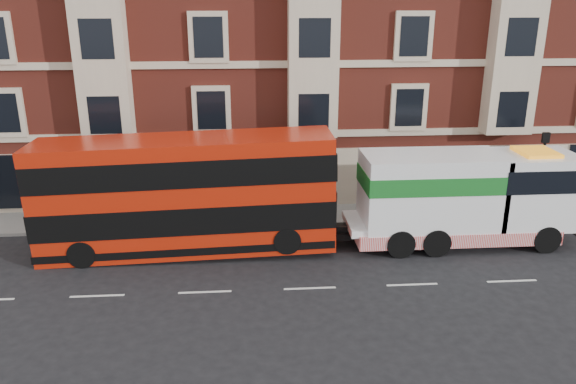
% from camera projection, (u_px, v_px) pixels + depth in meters
% --- Properties ---
extents(ground, '(120.00, 120.00, 0.00)m').
position_uv_depth(ground, '(310.00, 288.00, 21.51)').
color(ground, black).
rests_on(ground, ground).
extents(sidewalk, '(90.00, 3.00, 0.15)m').
position_uv_depth(sidewalk, '(294.00, 216.00, 28.56)').
color(sidewalk, slate).
rests_on(sidewalk, ground).
extents(victorian_terrace, '(45.00, 12.00, 20.40)m').
position_uv_depth(victorian_terrace, '(292.00, 8.00, 32.44)').
color(victorian_terrace, maroon).
rests_on(victorian_terrace, ground).
extents(lamp_post_west, '(0.35, 0.15, 4.35)m').
position_uv_depth(lamp_post_west, '(168.00, 177.00, 26.08)').
color(lamp_post_west, black).
rests_on(lamp_post_west, sidewalk).
extents(lamp_post_east, '(0.35, 0.15, 4.35)m').
position_uv_depth(lamp_post_east, '(541.00, 169.00, 27.33)').
color(lamp_post_east, black).
rests_on(lamp_post_east, sidewalk).
extents(double_decker_bus, '(12.54, 2.88, 5.08)m').
position_uv_depth(double_decker_bus, '(186.00, 193.00, 23.88)').
color(double_decker_bus, red).
rests_on(double_decker_bus, ground).
extents(tow_truck, '(10.04, 2.97, 4.18)m').
position_uv_depth(tow_truck, '(461.00, 197.00, 24.87)').
color(tow_truck, white).
rests_on(tow_truck, ground).
extents(pedestrian, '(0.56, 0.38, 1.50)m').
position_uv_depth(pedestrian, '(170.00, 201.00, 28.30)').
color(pedestrian, black).
rests_on(pedestrian, sidewalk).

